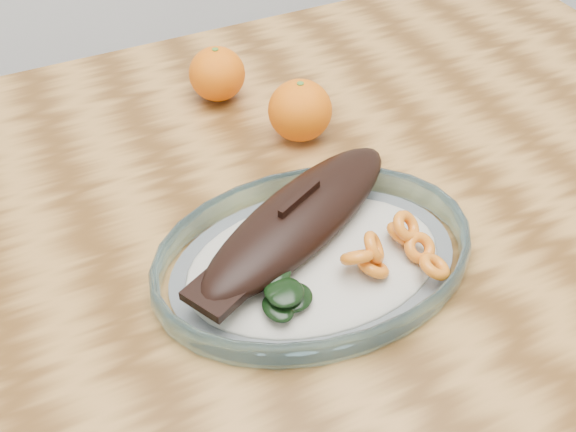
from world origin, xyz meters
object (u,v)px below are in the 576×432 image
(dining_table, at_px, (288,263))
(orange_left, at_px, (217,74))
(plated_meal, at_px, (313,253))
(orange_right, at_px, (300,110))

(dining_table, bearing_deg, orange_left, 88.59)
(plated_meal, xyz_separation_m, orange_right, (0.08, 0.20, 0.02))
(plated_meal, distance_m, orange_right, 0.22)
(orange_left, distance_m, orange_right, 0.14)
(dining_table, distance_m, orange_right, 0.18)
(orange_left, xyz_separation_m, orange_right, (0.06, -0.12, 0.00))
(dining_table, xyz_separation_m, orange_right, (0.06, 0.10, 0.14))
(dining_table, height_order, orange_right, orange_right)
(orange_right, bearing_deg, orange_left, 115.27)
(dining_table, bearing_deg, plated_meal, -101.53)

